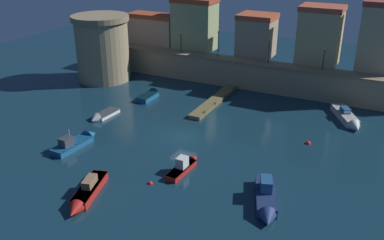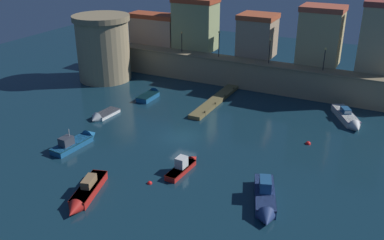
% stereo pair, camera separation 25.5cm
% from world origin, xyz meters
% --- Properties ---
extents(ground_plane, '(107.04, 107.04, 0.00)m').
position_xyz_m(ground_plane, '(0.00, 0.00, 0.00)').
color(ground_plane, '#112D3D').
extents(quay_wall, '(43.61, 2.88, 4.05)m').
position_xyz_m(quay_wall, '(0.00, 19.13, 2.04)').
color(quay_wall, '#9E8966').
rests_on(quay_wall, ground).
extents(old_town_backdrop, '(41.36, 4.90, 9.36)m').
position_xyz_m(old_town_backdrop, '(1.83, 22.56, 7.67)').
color(old_town_backdrop, tan).
rests_on(old_town_backdrop, ground).
extents(fortress_tower, '(8.51, 8.51, 9.85)m').
position_xyz_m(fortress_tower, '(-20.41, 12.89, 4.98)').
color(fortress_tower, '#9E8966').
rests_on(fortress_tower, ground).
extents(pier_dock, '(1.64, 13.03, 0.70)m').
position_xyz_m(pier_dock, '(-1.05, 11.33, 0.24)').
color(pier_dock, brown).
rests_on(pier_dock, ground).
extents(quay_lamp_0, '(0.32, 0.32, 3.16)m').
position_xyz_m(quay_lamp_0, '(-10.21, 19.13, 6.17)').
color(quay_lamp_0, black).
rests_on(quay_lamp_0, quay_wall).
extents(quay_lamp_1, '(0.32, 0.32, 3.82)m').
position_xyz_m(quay_lamp_1, '(-4.03, 19.13, 6.55)').
color(quay_lamp_1, black).
rests_on(quay_lamp_1, quay_wall).
extents(quay_lamp_2, '(0.32, 0.32, 3.56)m').
position_xyz_m(quay_lamp_2, '(3.66, 19.13, 6.40)').
color(quay_lamp_2, black).
rests_on(quay_lamp_2, quay_wall).
extents(quay_lamp_3, '(0.32, 0.32, 3.09)m').
position_xyz_m(quay_lamp_3, '(11.21, 19.13, 6.13)').
color(quay_lamp_3, black).
rests_on(quay_lamp_3, quay_wall).
extents(moored_boat_0, '(1.70, 4.44, 1.58)m').
position_xyz_m(moored_boat_0, '(-9.81, 9.06, 0.37)').
color(moored_boat_0, '#195689').
rests_on(moored_boat_0, ground).
extents(moored_boat_1, '(3.17, 6.75, 1.75)m').
position_xyz_m(moored_boat_1, '(-1.97, -14.44, 0.48)').
color(moored_boat_1, red).
rests_on(moored_boat_1, ground).
extents(moored_boat_2, '(4.82, 7.15, 1.73)m').
position_xyz_m(moored_boat_2, '(15.89, 12.63, 0.48)').
color(moored_boat_2, silver).
rests_on(moored_boat_2, ground).
extents(moored_boat_3, '(1.38, 5.20, 1.84)m').
position_xyz_m(moored_boat_3, '(3.44, -6.31, 0.45)').
color(moored_boat_3, red).
rests_on(moored_boat_3, ground).
extents(moored_boat_4, '(2.13, 6.14, 2.73)m').
position_xyz_m(moored_boat_4, '(-9.30, -6.78, 0.44)').
color(moored_boat_4, '#195689').
rests_on(moored_boat_4, ground).
extents(moored_boat_5, '(3.89, 7.11, 2.23)m').
position_xyz_m(moored_boat_5, '(12.25, -8.50, 0.56)').
color(moored_boat_5, navy).
rests_on(moored_boat_5, ground).
extents(moored_boat_6, '(1.88, 4.51, 1.53)m').
position_xyz_m(moored_boat_6, '(-11.52, 0.26, 0.25)').
color(moored_boat_6, white).
rests_on(moored_boat_6, ground).
extents(mooring_buoy_0, '(0.60, 0.60, 0.60)m').
position_xyz_m(mooring_buoy_0, '(12.95, 4.56, 0.00)').
color(mooring_buoy_0, red).
rests_on(mooring_buoy_0, ground).
extents(mooring_buoy_1, '(0.47, 0.47, 0.47)m').
position_xyz_m(mooring_buoy_1, '(1.76, -9.97, 0.00)').
color(mooring_buoy_1, red).
rests_on(mooring_buoy_1, ground).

